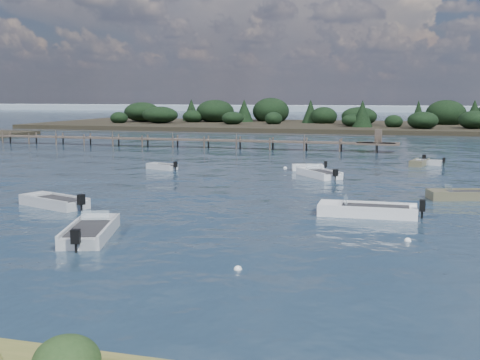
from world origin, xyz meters
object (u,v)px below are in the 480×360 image
(dinghy_mid_white_b, at_px, (463,196))
(dinghy_mid_grey, at_px, (54,204))
(dinghy_extra_a, at_px, (319,175))
(tender_far_grey_b, at_px, (428,163))
(dinghy_mid_white_a, at_px, (367,212))
(jetty, at_px, (175,140))
(dinghy_near_olive, at_px, (91,233))
(tender_far_grey, at_px, (162,168))
(dinghy_extra_b, at_px, (419,164))
(tender_far_white, at_px, (308,169))

(dinghy_mid_white_b, bearing_deg, dinghy_mid_grey, -158.17)
(dinghy_mid_grey, xyz_separation_m, dinghy_extra_a, (13.45, 17.70, -0.01))
(dinghy_mid_grey, bearing_deg, dinghy_extra_a, 52.75)
(dinghy_extra_a, height_order, dinghy_mid_white_b, dinghy_extra_a)
(tender_far_grey_b, bearing_deg, dinghy_mid_white_a, -98.30)
(jetty, bearing_deg, dinghy_near_olive, -72.62)
(jetty, bearing_deg, tender_far_grey, -70.96)
(dinghy_extra_a, bearing_deg, tender_far_grey, 175.20)
(dinghy_extra_a, xyz_separation_m, dinghy_mid_white_b, (10.59, -8.06, -0.00))
(dinghy_mid_grey, distance_m, tender_far_grey, 18.94)
(dinghy_mid_grey, relative_size, dinghy_extra_a, 1.10)
(jetty, bearing_deg, tender_far_grey_b, -21.27)
(jetty, bearing_deg, dinghy_extra_b, -22.74)
(tender_far_grey, relative_size, dinghy_extra_a, 0.71)
(tender_far_white, xyz_separation_m, dinghy_mid_white_a, (6.56, -19.42, 0.03))
(dinghy_near_olive, relative_size, dinghy_extra_a, 1.22)
(tender_far_grey_b, distance_m, dinghy_mid_white_b, 19.63)
(dinghy_near_olive, height_order, tender_far_grey_b, dinghy_near_olive)
(dinghy_mid_white_a, bearing_deg, dinghy_extra_a, 107.94)
(tender_far_grey_b, bearing_deg, dinghy_extra_b, -142.93)
(tender_far_white, bearing_deg, jetty, 136.59)
(dinghy_near_olive, xyz_separation_m, dinghy_mid_white_b, (17.87, 16.13, -0.02))
(dinghy_mid_white_a, relative_size, dinghy_mid_white_b, 1.19)
(dinghy_mid_white_a, bearing_deg, tender_far_grey, 139.63)
(tender_far_grey, height_order, dinghy_mid_white_a, dinghy_mid_white_a)
(dinghy_extra_b, relative_size, dinghy_mid_white_b, 0.81)
(dinghy_near_olive, relative_size, dinghy_mid_white_a, 0.97)
(tender_far_white, height_order, tender_far_grey, tender_far_white)
(jetty, bearing_deg, tender_far_white, -43.41)
(dinghy_near_olive, bearing_deg, tender_far_grey, 105.88)
(tender_far_grey, bearing_deg, dinghy_mid_white_a, -40.37)
(dinghy_mid_white_a, bearing_deg, dinghy_mid_white_b, 52.27)
(dinghy_mid_grey, height_order, dinghy_extra_a, dinghy_mid_grey)
(dinghy_mid_grey, relative_size, tender_far_grey_b, 1.71)
(dinghy_mid_white_b, xyz_separation_m, jetty, (-32.82, 31.67, 0.83))
(dinghy_near_olive, xyz_separation_m, dinghy_extra_b, (15.36, 35.09, -0.02))
(dinghy_extra_b, distance_m, tender_far_grey, 24.58)
(dinghy_extra_a, xyz_separation_m, dinghy_mid_white_a, (4.97, -15.33, 0.02))
(dinghy_extra_a, bearing_deg, dinghy_extra_b, 53.41)
(tender_far_grey_b, xyz_separation_m, jetty, (-31.11, 12.11, 0.84))
(dinghy_extra_b, height_order, dinghy_mid_white_a, dinghy_mid_white_a)
(dinghy_mid_white_a, distance_m, dinghy_mid_white_b, 9.19)
(dinghy_mid_grey, bearing_deg, tender_far_white, 61.43)
(dinghy_near_olive, relative_size, tender_far_grey, 1.73)
(tender_far_white, bearing_deg, dinghy_near_olive, -101.36)
(dinghy_mid_white_b, distance_m, jetty, 45.62)
(dinghy_extra_b, xyz_separation_m, dinghy_mid_white_b, (2.50, -18.96, 0.00))
(tender_far_white, height_order, dinghy_extra_a, dinghy_extra_a)
(tender_far_grey_b, bearing_deg, dinghy_mid_white_b, -85.00)
(dinghy_mid_white_b, bearing_deg, tender_far_white, 135.10)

